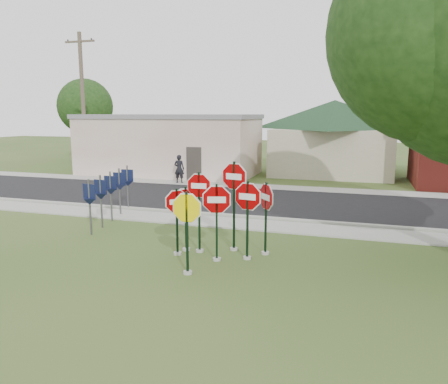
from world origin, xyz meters
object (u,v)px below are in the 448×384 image
(stop_sign_left, at_px, (177,214))
(utility_pole_near, at_px, (83,103))
(stop_sign_yellow, at_px, (187,222))
(pedestrian, at_px, (179,169))
(stop_sign_center, at_px, (217,211))

(stop_sign_left, xyz_separation_m, utility_pole_near, (-12.81, 13.81, 3.70))
(stop_sign_yellow, bearing_deg, utility_pole_near, 132.01)
(stop_sign_yellow, xyz_separation_m, pedestrian, (-6.32, 14.10, -0.51))
(stop_sign_yellow, xyz_separation_m, stop_sign_left, (-0.92, 1.42, -0.17))
(stop_sign_left, distance_m, pedestrian, 13.78)
(stop_sign_yellow, relative_size, pedestrian, 1.36)
(stop_sign_center, relative_size, stop_sign_yellow, 1.01)
(stop_sign_left, height_order, pedestrian, stop_sign_left)
(utility_pole_near, height_order, pedestrian, utility_pole_near)
(stop_sign_center, distance_m, stop_sign_left, 1.34)
(stop_sign_center, height_order, stop_sign_yellow, stop_sign_center)
(stop_sign_left, xyz_separation_m, pedestrian, (-5.41, 12.67, -0.34))
(stop_sign_left, height_order, utility_pole_near, utility_pole_near)
(stop_sign_center, height_order, stop_sign_left, stop_sign_center)
(stop_sign_yellow, xyz_separation_m, utility_pole_near, (-13.73, 15.24, 3.53))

